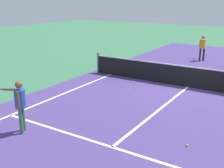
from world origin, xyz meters
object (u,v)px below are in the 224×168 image
at_px(player_near, 19,101).
at_px(tennis_ball_near_net, 135,87).
at_px(player_far, 203,45).
at_px(tennis_ball_mid_court, 187,145).
at_px(net, 189,77).

xyz_separation_m(player_near, tennis_ball_near_net, (0.86, 5.64, -0.95)).
bearing_deg(player_far, tennis_ball_mid_court, -76.23).
relative_size(player_near, tennis_ball_near_net, 24.03).
bearing_deg(tennis_ball_near_net, player_near, -98.67).
distance_m(player_near, tennis_ball_near_net, 5.79).
distance_m(net, player_near, 7.59).
relative_size(net, player_near, 6.24).
xyz_separation_m(net, tennis_ball_mid_court, (1.69, -5.28, -0.46)).
xyz_separation_m(player_near, player_far, (1.71, 13.08, 0.01)).
bearing_deg(player_far, tennis_ball_near_net, -96.49).
bearing_deg(player_near, player_far, 82.56).
bearing_deg(player_near, tennis_ball_mid_court, 21.53).
height_order(net, player_near, player_near).
relative_size(player_far, tennis_ball_mid_court, 24.32).
distance_m(tennis_ball_near_net, tennis_ball_mid_court, 5.30).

